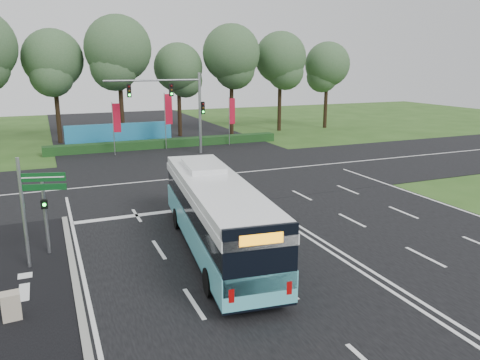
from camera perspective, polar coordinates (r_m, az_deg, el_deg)
name	(u,v)px	position (r m, az deg, el deg)	size (l,w,h in m)	color
ground	(295,230)	(22.69, 6.67, -6.05)	(120.00, 120.00, 0.00)	#2B4D19
road_main	(295,229)	(22.68, 6.68, -6.01)	(20.00, 120.00, 0.04)	black
road_cross	(211,176)	(33.20, -3.51, 0.54)	(120.00, 14.00, 0.05)	black
bike_path	(0,311)	(17.41, -27.26, -13.99)	(5.00, 18.00, 0.06)	black
kerb_strip	(78,296)	(17.30, -19.15, -13.21)	(0.25, 18.00, 0.12)	gray
city_bus	(216,214)	(19.46, -2.95, -4.15)	(3.74, 11.87, 3.35)	#56BCC8
pedestrian_signal	(45,214)	(20.72, -22.64, -3.83)	(0.27, 0.41, 3.27)	gray
street_sign	(32,200)	(19.28, -24.02, -2.29)	(1.67, 0.52, 4.40)	gray
utility_cabinet	(11,307)	(16.53, -26.11, -13.70)	(0.55, 0.46, 0.92)	#B4A791
banner_flag_left	(116,121)	(41.44, -14.90, 6.95)	(0.67, 0.19, 4.58)	gray
banner_flag_mid	(168,113)	(43.71, -8.82, 8.08)	(0.76, 0.19, 5.17)	gray
banner_flag_right	(231,114)	(45.50, -1.05, 8.04)	(0.67, 0.17, 4.61)	gray
traffic_light_gantry	(180,101)	(40.58, -7.37, 9.55)	(8.41, 0.28, 7.00)	gray
hedge	(167,143)	(44.89, -8.84, 4.44)	(22.00, 1.20, 0.80)	#143816
blue_hoarding	(120,135)	(46.45, -14.44, 5.35)	(10.00, 0.30, 2.20)	teal
eucalyptus_row	(144,57)	(49.82, -11.66, 14.53)	(47.93, 9.49, 12.47)	black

